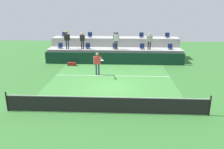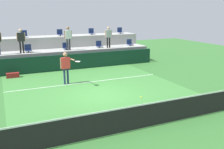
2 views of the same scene
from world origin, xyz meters
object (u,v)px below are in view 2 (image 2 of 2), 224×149
at_px(stadium_chair_lower_left, 28,49).
at_px(equipment_bag, 13,75).
at_px(stadium_chair_lower_center, 66,47).
at_px(stadium_chair_lower_far_right, 130,43).
at_px(stadium_chair_upper_center, 60,33).
at_px(stadium_chair_upper_far_right, 120,31).
at_px(stadium_chair_lower_right, 99,45).
at_px(stadium_chair_upper_right, 92,32).
at_px(spectator_leaning_on_rail, 68,36).
at_px(spectator_in_white, 108,35).
at_px(tennis_player, 66,65).
at_px(tennis_ball, 141,97).
at_px(stadium_chair_upper_left, 24,34).
at_px(spectator_in_grey, 21,39).

distance_m(stadium_chair_lower_left, equipment_bag, 2.62).
relative_size(stadium_chair_lower_center, stadium_chair_lower_far_right, 1.00).
bearing_deg(equipment_bag, stadium_chair_lower_left, 57.23).
distance_m(stadium_chair_upper_center, stadium_chair_upper_far_right, 5.30).
relative_size(stadium_chair_lower_right, stadium_chair_upper_right, 1.00).
xyz_separation_m(stadium_chair_lower_far_right, stadium_chair_upper_right, (-2.66, 1.80, 0.85)).
distance_m(stadium_chair_upper_right, stadium_chair_upper_far_right, 2.65).
relative_size(stadium_chair_lower_far_right, stadium_chair_upper_center, 1.00).
distance_m(stadium_chair_upper_far_right, spectator_leaning_on_rail, 5.65).
bearing_deg(equipment_bag, stadium_chair_upper_center, 43.48).
relative_size(stadium_chair_upper_center, spectator_in_white, 0.32).
bearing_deg(stadium_chair_upper_center, tennis_player, -100.58).
distance_m(stadium_chair_lower_right, tennis_player, 6.05).
relative_size(stadium_chair_upper_right, tennis_player, 0.29).
bearing_deg(tennis_player, equipment_bag, 134.19).
xyz_separation_m(stadium_chair_lower_right, equipment_bag, (-6.52, -1.91, -1.31)).
relative_size(stadium_chair_lower_right, stadium_chair_upper_far_right, 1.00).
xyz_separation_m(stadium_chair_lower_left, tennis_ball, (2.94, -10.37, -0.64)).
bearing_deg(stadium_chair_upper_right, stadium_chair_lower_far_right, -34.13).
xyz_separation_m(stadium_chair_lower_right, spectator_leaning_on_rail, (-2.52, -0.38, 0.81)).
relative_size(stadium_chair_upper_center, tennis_ball, 7.65).
relative_size(stadium_chair_upper_far_right, equipment_bag, 0.68).
bearing_deg(spectator_leaning_on_rail, stadium_chair_upper_right, 40.45).
xyz_separation_m(stadium_chair_upper_far_right, tennis_ball, (-5.05, -12.17, -1.49)).
relative_size(stadium_chair_lower_left, stadium_chair_lower_right, 1.00).
distance_m(stadium_chair_lower_center, tennis_player, 4.85).
height_order(stadium_chair_lower_far_right, stadium_chair_upper_far_right, stadium_chair_upper_far_right).
bearing_deg(stadium_chair_upper_far_right, spectator_leaning_on_rail, -157.27).
bearing_deg(stadium_chair_upper_left, stadium_chair_upper_center, 0.00).
bearing_deg(spectator_in_grey, stadium_chair_upper_center, 35.04).
xyz_separation_m(stadium_chair_lower_center, stadium_chair_upper_right, (2.67, 1.80, 0.85)).
distance_m(stadium_chair_upper_right, spectator_in_white, 2.26).
relative_size(stadium_chair_upper_center, tennis_player, 0.29).
bearing_deg(stadium_chair_lower_right, stadium_chair_lower_far_right, 0.00).
height_order(stadium_chair_lower_far_right, stadium_chair_upper_left, stadium_chair_upper_left).
relative_size(stadium_chair_lower_right, spectator_leaning_on_rail, 0.31).
bearing_deg(spectator_in_white, stadium_chair_upper_far_right, 46.66).
distance_m(stadium_chair_lower_right, spectator_in_grey, 5.78).
bearing_deg(stadium_chair_lower_right, tennis_player, -129.20).
distance_m(stadium_chair_lower_center, stadium_chair_upper_far_right, 5.68).
bearing_deg(stadium_chair_upper_far_right, spectator_in_white, -133.34).
relative_size(stadium_chair_lower_right, tennis_ball, 7.65).
bearing_deg(equipment_bag, spectator_in_white, 12.03).
height_order(stadium_chair_lower_far_right, stadium_chair_upper_right, stadium_chair_upper_right).
relative_size(stadium_chair_upper_left, spectator_in_white, 0.32).
distance_m(stadium_chair_upper_far_right, tennis_player, 9.27).
height_order(stadium_chair_upper_center, stadium_chair_upper_far_right, same).
height_order(stadium_chair_upper_far_right, tennis_ball, stadium_chair_upper_far_right).
xyz_separation_m(stadium_chair_lower_far_right, equipment_bag, (-9.22, -1.91, -1.31)).
xyz_separation_m(stadium_chair_lower_left, stadium_chair_upper_far_right, (7.98, 1.80, 0.85)).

